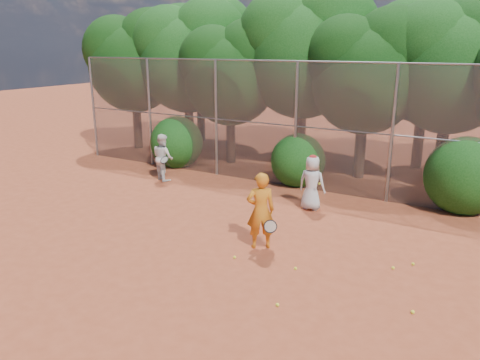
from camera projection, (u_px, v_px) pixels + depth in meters
The scene contains 23 objects.
ground at pixel (221, 265), 9.91m from camera, with size 80.00×80.00×0.00m, color #973D22.
fence_back at pixel (322, 127), 14.37m from camera, with size 20.05×0.09×4.03m.
tree_0 at pixel (135, 58), 20.04m from camera, with size 4.38×3.81×6.00m.
tree_1 at pixel (189, 53), 19.18m from camera, with size 4.64×4.03×6.35m.
tree_2 at pixel (232, 70), 17.56m from camera, with size 3.99×3.47×5.47m.
tree_3 at pixel (306, 47), 16.95m from camera, with size 4.89×4.26×6.70m.
tree_4 at pixel (368, 68), 15.42m from camera, with size 4.19×3.64×5.73m.
tree_5 at pixel (454, 59), 14.80m from camera, with size 4.51×3.92×6.17m.
tree_9 at pixel (201, 48), 21.53m from camera, with size 4.83×4.20×6.62m.
tree_10 at pixel (304, 41), 19.20m from camera, with size 5.15×4.48×7.06m.
tree_11 at pixel (430, 54), 16.58m from camera, with size 4.64×4.03×6.35m.
bush_0 at pixel (177, 140), 17.75m from camera, with size 2.00×2.00×2.00m, color #103F0F.
bush_1 at pixel (298, 158), 15.37m from camera, with size 1.80×1.80×1.80m, color #103F0F.
bush_2 at pixel (466, 172), 12.89m from camera, with size 2.20×2.20×2.20m, color #103F0F.
player_yellow at pixel (261, 211), 10.53m from camera, with size 0.89×0.73×1.78m.
player_teen at pixel (312, 183), 13.05m from camera, with size 0.76×0.50×1.58m.
player_white at pixel (163, 157), 15.93m from camera, with size 0.95×0.86×1.59m.
ball_0 at pixel (295, 268), 9.67m from camera, with size 0.07×0.07×0.07m, color yellow.
ball_1 at pixel (393, 268), 9.69m from camera, with size 0.07×0.07×0.07m, color yellow.
ball_2 at pixel (277, 305), 8.32m from camera, with size 0.07×0.07×0.07m, color yellow.
ball_3 at pixel (413, 312), 8.10m from camera, with size 0.07×0.07×0.07m, color yellow.
ball_4 at pixel (235, 257), 10.18m from camera, with size 0.07×0.07×0.07m, color yellow.
ball_6 at pixel (413, 264), 9.87m from camera, with size 0.07×0.07×0.07m, color yellow.
Camera 1 is at (4.87, -7.59, 4.49)m, focal length 35.00 mm.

